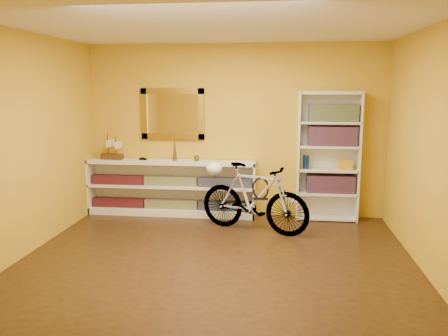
# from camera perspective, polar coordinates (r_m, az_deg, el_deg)

# --- Properties ---
(floor) EXTENTS (4.50, 4.00, 0.01)m
(floor) POSITION_cam_1_polar(r_m,az_deg,el_deg) (5.40, -0.93, -11.35)
(floor) COLOR black
(floor) RESTS_ON ground
(ceiling) EXTENTS (4.50, 4.00, 0.01)m
(ceiling) POSITION_cam_1_polar(r_m,az_deg,el_deg) (5.07, -1.01, 17.32)
(ceiling) COLOR silver
(ceiling) RESTS_ON ground
(back_wall) EXTENTS (4.50, 0.01, 2.60)m
(back_wall) POSITION_cam_1_polar(r_m,az_deg,el_deg) (7.05, 1.30, 4.64)
(back_wall) COLOR gold
(back_wall) RESTS_ON ground
(left_wall) EXTENTS (0.01, 4.00, 2.60)m
(left_wall) POSITION_cam_1_polar(r_m,az_deg,el_deg) (5.82, -23.54, 2.67)
(left_wall) COLOR gold
(left_wall) RESTS_ON ground
(right_wall) EXTENTS (0.01, 4.00, 2.60)m
(right_wall) POSITION_cam_1_polar(r_m,az_deg,el_deg) (5.26, 24.19, 1.91)
(right_wall) COLOR gold
(right_wall) RESTS_ON ground
(gilt_mirror) EXTENTS (0.98, 0.06, 0.78)m
(gilt_mirror) POSITION_cam_1_polar(r_m,az_deg,el_deg) (7.15, -6.38, 6.67)
(gilt_mirror) COLOR olive
(gilt_mirror) RESTS_ON back_wall
(wall_socket) EXTENTS (0.09, 0.02, 0.09)m
(wall_socket) POSITION_cam_1_polar(r_m,az_deg,el_deg) (7.17, 8.44, -3.89)
(wall_socket) COLOR silver
(wall_socket) RESTS_ON back_wall
(console_unit) EXTENTS (2.60, 0.35, 0.85)m
(console_unit) POSITION_cam_1_polar(r_m,az_deg,el_deg) (7.16, -6.54, -2.43)
(console_unit) COLOR silver
(console_unit) RESTS_ON floor
(cd_row_lower) EXTENTS (2.50, 0.13, 0.14)m
(cd_row_lower) POSITION_cam_1_polar(r_m,az_deg,el_deg) (7.20, -6.54, -4.45)
(cd_row_lower) COLOR black
(cd_row_lower) RESTS_ON console_unit
(cd_row_upper) EXTENTS (2.50, 0.13, 0.14)m
(cd_row_upper) POSITION_cam_1_polar(r_m,az_deg,el_deg) (7.12, -6.60, -1.60)
(cd_row_upper) COLOR navy
(cd_row_upper) RESTS_ON console_unit
(model_ship) EXTENTS (0.36, 0.17, 0.41)m
(model_ship) POSITION_cam_1_polar(r_m,az_deg,el_deg) (7.32, -13.72, 2.64)
(model_ship) COLOR #3B2310
(model_ship) RESTS_ON console_unit
(toy_car) EXTENTS (0.00, 0.00, 0.00)m
(toy_car) POSITION_cam_1_polar(r_m,az_deg,el_deg) (7.19, -9.97, 1.00)
(toy_car) COLOR black
(toy_car) RESTS_ON console_unit
(bronze_ornament) EXTENTS (0.06, 0.06, 0.37)m
(bronze_ornament) POSITION_cam_1_polar(r_m,az_deg,el_deg) (7.04, -6.12, 2.40)
(bronze_ornament) COLOR #523C1C
(bronze_ornament) RESTS_ON console_unit
(decorative_orb) EXTENTS (0.09, 0.09, 0.09)m
(decorative_orb) POSITION_cam_1_polar(r_m,az_deg,el_deg) (6.99, -3.41, 1.23)
(decorative_orb) COLOR #523C1C
(decorative_orb) RESTS_ON console_unit
(bookcase) EXTENTS (0.90, 0.30, 1.90)m
(bookcase) POSITION_cam_1_polar(r_m,az_deg,el_deg) (6.93, 12.75, 1.39)
(bookcase) COLOR silver
(bookcase) RESTS_ON floor
(book_row_a) EXTENTS (0.70, 0.22, 0.26)m
(book_row_a) POSITION_cam_1_polar(r_m,az_deg,el_deg) (7.00, 13.03, -1.90)
(book_row_a) COLOR maroon
(book_row_a) RESTS_ON bookcase
(book_row_b) EXTENTS (0.70, 0.22, 0.28)m
(book_row_b) POSITION_cam_1_polar(r_m,az_deg,el_deg) (6.89, 13.26, 3.88)
(book_row_b) COLOR maroon
(book_row_b) RESTS_ON bookcase
(book_row_c) EXTENTS (0.70, 0.22, 0.25)m
(book_row_c) POSITION_cam_1_polar(r_m,az_deg,el_deg) (6.87, 13.38, 6.66)
(book_row_c) COLOR navy
(book_row_c) RESTS_ON bookcase
(travel_mug) EXTENTS (0.09, 0.09, 0.20)m
(travel_mug) POSITION_cam_1_polar(r_m,az_deg,el_deg) (6.89, 10.09, 0.73)
(travel_mug) COLOR navy
(travel_mug) RESTS_ON bookcase
(red_tin) EXTENTS (0.17, 0.17, 0.17)m
(red_tin) POSITION_cam_1_polar(r_m,az_deg,el_deg) (6.88, 11.25, 6.43)
(red_tin) COLOR maroon
(red_tin) RESTS_ON bookcase
(yellow_bag) EXTENTS (0.20, 0.15, 0.15)m
(yellow_bag) POSITION_cam_1_polar(r_m,az_deg,el_deg) (6.93, 14.80, 0.37)
(yellow_bag) COLOR gold
(yellow_bag) RESTS_ON bookcase
(bicycle) EXTENTS (0.95, 1.65, 0.94)m
(bicycle) POSITION_cam_1_polar(r_m,az_deg,el_deg) (6.28, 3.73, -3.71)
(bicycle) COLOR silver
(bicycle) RESTS_ON floor
(helmet) EXTENTS (0.23, 0.22, 0.17)m
(helmet) POSITION_cam_1_polar(r_m,az_deg,el_deg) (6.47, -1.22, -0.04)
(helmet) COLOR white
(helmet) RESTS_ON bicycle
(u_lock) EXTENTS (0.23, 0.02, 0.23)m
(u_lock) POSITION_cam_1_polar(r_m,az_deg,el_deg) (6.21, 4.55, -2.54)
(u_lock) COLOR black
(u_lock) RESTS_ON bicycle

